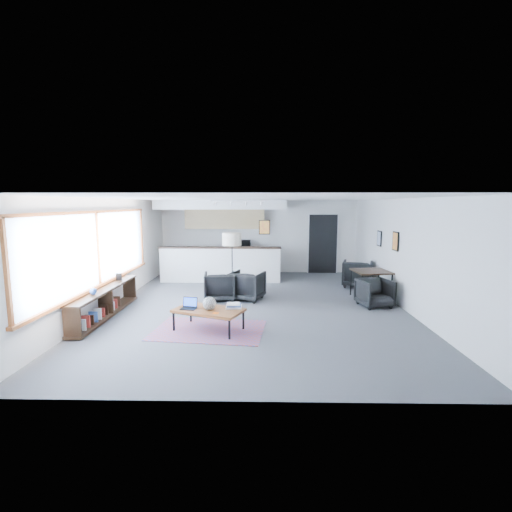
{
  "coord_description": "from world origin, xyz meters",
  "views": [
    {
      "loc": [
        0.17,
        -8.86,
        2.47
      ],
      "look_at": [
        -0.02,
        0.4,
        1.17
      ],
      "focal_mm": 26.0,
      "sensor_mm": 36.0,
      "label": 1
    }
  ],
  "objects_px": {
    "coffee_table": "(209,311)",
    "dining_table": "(371,273)",
    "book_stack": "(234,306)",
    "floor_lamp": "(232,242)",
    "ceramic_pot": "(209,303)",
    "armchair_right": "(247,284)",
    "armchair_left": "(220,285)",
    "dining_chair_near": "(375,294)",
    "dining_chair_far": "(357,274)",
    "microwave": "(243,243)",
    "laptop": "(189,305)"
  },
  "relations": [
    {
      "from": "coffee_table",
      "to": "dining_table",
      "type": "distance_m",
      "value": 4.7
    },
    {
      "from": "book_stack",
      "to": "floor_lamp",
      "type": "relative_size",
      "value": 0.19
    },
    {
      "from": "ceramic_pot",
      "to": "book_stack",
      "type": "bearing_deg",
      "value": 19.11
    },
    {
      "from": "ceramic_pot",
      "to": "armchair_right",
      "type": "height_order",
      "value": "armchair_right"
    },
    {
      "from": "ceramic_pot",
      "to": "armchair_left",
      "type": "bearing_deg",
      "value": 92.06
    },
    {
      "from": "dining_table",
      "to": "dining_chair_near",
      "type": "xyz_separation_m",
      "value": [
        -0.12,
        -0.8,
        -0.36
      ]
    },
    {
      "from": "dining_chair_far",
      "to": "microwave",
      "type": "xyz_separation_m",
      "value": [
        -3.55,
        1.99,
        0.73
      ]
    },
    {
      "from": "laptop",
      "to": "armchair_right",
      "type": "distance_m",
      "value": 2.56
    },
    {
      "from": "laptop",
      "to": "armchair_right",
      "type": "height_order",
      "value": "armchair_right"
    },
    {
      "from": "ceramic_pot",
      "to": "microwave",
      "type": "relative_size",
      "value": 0.52
    },
    {
      "from": "laptop",
      "to": "floor_lamp",
      "type": "height_order",
      "value": "floor_lamp"
    },
    {
      "from": "book_stack",
      "to": "microwave",
      "type": "relative_size",
      "value": 0.65
    },
    {
      "from": "book_stack",
      "to": "armchair_right",
      "type": "relative_size",
      "value": 0.4
    },
    {
      "from": "floor_lamp",
      "to": "dining_chair_near",
      "type": "relative_size",
      "value": 2.74
    },
    {
      "from": "microwave",
      "to": "floor_lamp",
      "type": "bearing_deg",
      "value": -90.27
    },
    {
      "from": "armchair_right",
      "to": "floor_lamp",
      "type": "height_order",
      "value": "floor_lamp"
    },
    {
      "from": "laptop",
      "to": "ceramic_pot",
      "type": "bearing_deg",
      "value": -6.31
    },
    {
      "from": "dining_chair_near",
      "to": "microwave",
      "type": "relative_size",
      "value": 1.26
    },
    {
      "from": "microwave",
      "to": "coffee_table",
      "type": "bearing_deg",
      "value": -91.93
    },
    {
      "from": "dining_chair_far",
      "to": "microwave",
      "type": "distance_m",
      "value": 4.13
    },
    {
      "from": "dining_chair_far",
      "to": "armchair_right",
      "type": "bearing_deg",
      "value": 43.44
    },
    {
      "from": "ceramic_pot",
      "to": "floor_lamp",
      "type": "xyz_separation_m",
      "value": [
        0.22,
        2.63,
        0.94
      ]
    },
    {
      "from": "book_stack",
      "to": "microwave",
      "type": "bearing_deg",
      "value": 91.3
    },
    {
      "from": "dining_table",
      "to": "armchair_right",
      "type": "bearing_deg",
      "value": -176.32
    },
    {
      "from": "coffee_table",
      "to": "microwave",
      "type": "relative_size",
      "value": 2.99
    },
    {
      "from": "microwave",
      "to": "ceramic_pot",
      "type": "bearing_deg",
      "value": -91.63
    },
    {
      "from": "floor_lamp",
      "to": "dining_chair_near",
      "type": "bearing_deg",
      "value": -12.18
    },
    {
      "from": "armchair_left",
      "to": "dining_chair_near",
      "type": "bearing_deg",
      "value": 165.75
    },
    {
      "from": "dining_chair_near",
      "to": "book_stack",
      "type": "bearing_deg",
      "value": -166.86
    },
    {
      "from": "armchair_left",
      "to": "dining_table",
      "type": "bearing_deg",
      "value": 177.5
    },
    {
      "from": "armchair_right",
      "to": "dining_table",
      "type": "bearing_deg",
      "value": -157.54
    },
    {
      "from": "armchair_right",
      "to": "dining_chair_near",
      "type": "relative_size",
      "value": 1.3
    },
    {
      "from": "floor_lamp",
      "to": "armchair_left",
      "type": "bearing_deg",
      "value": -144.01
    },
    {
      "from": "ceramic_pot",
      "to": "floor_lamp",
      "type": "relative_size",
      "value": 0.15
    },
    {
      "from": "book_stack",
      "to": "floor_lamp",
      "type": "xyz_separation_m",
      "value": [
        -0.24,
        2.47,
        1.02
      ]
    },
    {
      "from": "armchair_left",
      "to": "armchair_right",
      "type": "bearing_deg",
      "value": 178.02
    },
    {
      "from": "coffee_table",
      "to": "dining_table",
      "type": "bearing_deg",
      "value": 55.38
    },
    {
      "from": "armchair_left",
      "to": "floor_lamp",
      "type": "relative_size",
      "value": 0.46
    },
    {
      "from": "book_stack",
      "to": "dining_chair_far",
      "type": "relative_size",
      "value": 0.44
    },
    {
      "from": "book_stack",
      "to": "armchair_right",
      "type": "xyz_separation_m",
      "value": [
        0.16,
        2.29,
        -0.07
      ]
    },
    {
      "from": "ceramic_pot",
      "to": "armchair_right",
      "type": "distance_m",
      "value": 2.54
    },
    {
      "from": "dining_chair_far",
      "to": "floor_lamp",
      "type": "bearing_deg",
      "value": 38.61
    },
    {
      "from": "armchair_right",
      "to": "floor_lamp",
      "type": "bearing_deg",
      "value": -4.56
    },
    {
      "from": "laptop",
      "to": "dining_chair_far",
      "type": "bearing_deg",
      "value": 52.15
    },
    {
      "from": "coffee_table",
      "to": "ceramic_pot",
      "type": "distance_m",
      "value": 0.17
    },
    {
      "from": "laptop",
      "to": "floor_lamp",
      "type": "bearing_deg",
      "value": 85.15
    },
    {
      "from": "coffee_table",
      "to": "dining_table",
      "type": "xyz_separation_m",
      "value": [
        3.9,
        2.6,
        0.28
      ]
    },
    {
      "from": "dining_table",
      "to": "dining_chair_far",
      "type": "distance_m",
      "value": 1.45
    },
    {
      "from": "floor_lamp",
      "to": "book_stack",
      "type": "bearing_deg",
      "value": -84.54
    },
    {
      "from": "floor_lamp",
      "to": "dining_chair_far",
      "type": "relative_size",
      "value": 2.35
    }
  ]
}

